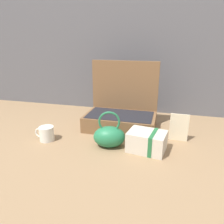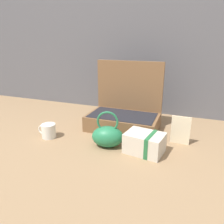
# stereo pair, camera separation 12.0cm
# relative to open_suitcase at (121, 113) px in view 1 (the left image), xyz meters

# --- Properties ---
(ground_plane) EXTENTS (6.00, 6.00, 0.00)m
(ground_plane) POSITION_rel_open_suitcase_xyz_m (-0.02, -0.18, -0.10)
(ground_plane) COLOR #8C6D4C
(back_wall) EXTENTS (3.20, 0.06, 1.40)m
(back_wall) POSITION_rel_open_suitcase_xyz_m (-0.02, 0.40, 0.60)
(back_wall) COLOR #56565B
(back_wall) RESTS_ON ground_plane
(open_suitcase) EXTENTS (0.45, 0.27, 0.43)m
(open_suitcase) POSITION_rel_open_suitcase_xyz_m (0.00, 0.00, 0.00)
(open_suitcase) COLOR brown
(open_suitcase) RESTS_ON ground_plane
(teal_pouch_handbag) EXTENTS (0.19, 0.15, 0.20)m
(teal_pouch_handbag) POSITION_rel_open_suitcase_xyz_m (-0.00, -0.29, -0.03)
(teal_pouch_handbag) COLOR #237247
(teal_pouch_handbag) RESTS_ON ground_plane
(cream_toiletry_bag) EXTENTS (0.21, 0.17, 0.11)m
(cream_toiletry_bag) POSITION_rel_open_suitcase_xyz_m (0.20, -0.28, -0.05)
(cream_toiletry_bag) COLOR beige
(cream_toiletry_bag) RESTS_ON ground_plane
(coffee_mug) EXTENTS (0.12, 0.08, 0.08)m
(coffee_mug) POSITION_rel_open_suitcase_xyz_m (-0.38, -0.31, -0.06)
(coffee_mug) COLOR silver
(coffee_mug) RESTS_ON ground_plane
(info_card_left) EXTENTS (0.10, 0.01, 0.16)m
(info_card_left) POSITION_rel_open_suitcase_xyz_m (0.36, -0.12, -0.02)
(info_card_left) COLOR beige
(info_card_left) RESTS_ON ground_plane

